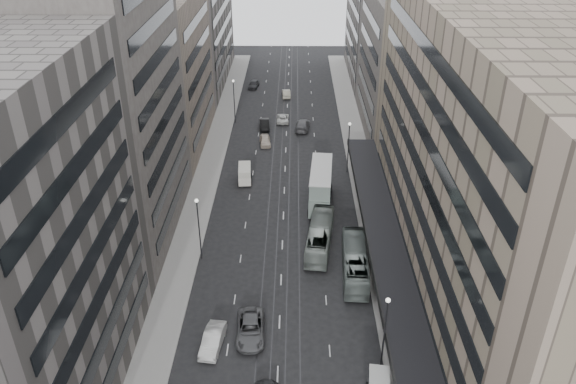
{
  "coord_description": "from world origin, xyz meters",
  "views": [
    {
      "loc": [
        1.41,
        -43.07,
        40.34
      ],
      "look_at": [
        0.7,
        16.12,
        6.99
      ],
      "focal_mm": 35.0,
      "sensor_mm": 36.0,
      "label": 1
    }
  ],
  "objects_px": {
    "bus_far": "(320,236)",
    "panel_van": "(245,173)",
    "double_decker": "(321,185)",
    "sedan_1": "(213,340)",
    "sedan_2": "(251,329)",
    "bus_near": "(355,262)"
  },
  "relations": [
    {
      "from": "bus_far",
      "to": "panel_van",
      "type": "height_order",
      "value": "bus_far"
    },
    {
      "from": "double_decker",
      "to": "sedan_1",
      "type": "xyz_separation_m",
      "value": [
        -11.57,
        -27.74,
        -2.16
      ]
    },
    {
      "from": "panel_van",
      "to": "sedan_1",
      "type": "xyz_separation_m",
      "value": [
        -0.44,
        -34.12,
        -0.59
      ]
    },
    {
      "from": "panel_van",
      "to": "bus_far",
      "type": "bearing_deg",
      "value": -61.77
    },
    {
      "from": "sedan_1",
      "to": "bus_far",
      "type": "bearing_deg",
      "value": 64.04
    },
    {
      "from": "bus_far",
      "to": "sedan_2",
      "type": "height_order",
      "value": "bus_far"
    },
    {
      "from": "sedan_1",
      "to": "sedan_2",
      "type": "height_order",
      "value": "sedan_2"
    },
    {
      "from": "bus_far",
      "to": "panel_van",
      "type": "distance_m",
      "value": 19.95
    },
    {
      "from": "sedan_1",
      "to": "panel_van",
      "type": "bearing_deg",
      "value": 96.06
    },
    {
      "from": "bus_far",
      "to": "panel_van",
      "type": "relative_size",
      "value": 2.7
    },
    {
      "from": "bus_near",
      "to": "double_decker",
      "type": "height_order",
      "value": "double_decker"
    },
    {
      "from": "double_decker",
      "to": "panel_van",
      "type": "xyz_separation_m",
      "value": [
        -11.13,
        6.38,
        -1.57
      ]
    },
    {
      "from": "bus_near",
      "to": "double_decker",
      "type": "xyz_separation_m",
      "value": [
        -3.37,
        15.87,
        1.39
      ]
    },
    {
      "from": "bus_far",
      "to": "sedan_1",
      "type": "distance_m",
      "value": 20.53
    },
    {
      "from": "sedan_1",
      "to": "bus_near",
      "type": "bearing_deg",
      "value": 45.26
    },
    {
      "from": "panel_van",
      "to": "sedan_1",
      "type": "relative_size",
      "value": 0.84
    },
    {
      "from": "bus_far",
      "to": "double_decker",
      "type": "relative_size",
      "value": 1.1
    },
    {
      "from": "bus_near",
      "to": "sedan_2",
      "type": "relative_size",
      "value": 1.89
    },
    {
      "from": "double_decker",
      "to": "panel_van",
      "type": "distance_m",
      "value": 12.93
    },
    {
      "from": "bus_near",
      "to": "panel_van",
      "type": "bearing_deg",
      "value": -54.08
    },
    {
      "from": "bus_near",
      "to": "sedan_2",
      "type": "distance_m",
      "value": 15.35
    },
    {
      "from": "sedan_2",
      "to": "double_decker",
      "type": "bearing_deg",
      "value": 70.16
    }
  ]
}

